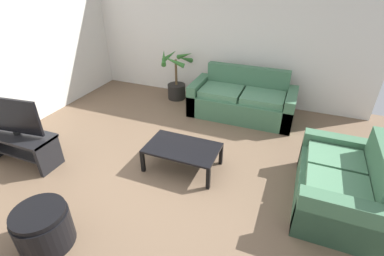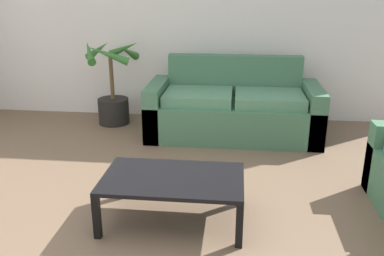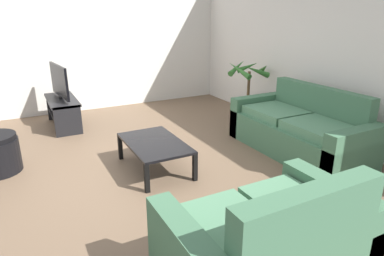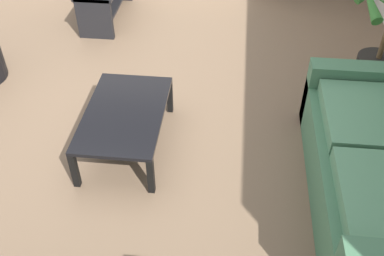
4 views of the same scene
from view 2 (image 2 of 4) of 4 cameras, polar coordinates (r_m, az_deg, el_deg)
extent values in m
plane|color=brown|center=(3.08, -7.32, -14.97)|extent=(6.60, 6.60, 0.00)
cube|color=silver|center=(5.53, -0.55, 15.27)|extent=(6.00, 0.06, 2.70)
cube|color=#3F6B4C|center=(4.96, 5.60, 1.29)|extent=(1.99, 0.90, 0.42)
cube|color=#3F6B4C|center=(5.20, 5.83, 7.26)|extent=(1.63, 0.16, 0.48)
cube|color=#3F6B4C|center=(5.02, -4.73, 2.73)|extent=(0.18, 0.90, 0.62)
cube|color=#3F6B4C|center=(5.01, 16.03, 1.99)|extent=(0.18, 0.90, 0.62)
cube|color=#4F7F5D|center=(4.86, 0.88, 4.32)|extent=(0.77, 0.66, 0.12)
cube|color=#4F7F5D|center=(4.85, 10.51, 3.98)|extent=(0.77, 0.66, 0.12)
cube|color=black|center=(3.13, -2.63, -6.93)|extent=(1.05, 0.64, 0.03)
cube|color=black|center=(3.08, -12.88, -11.75)|extent=(0.05, 0.05, 0.33)
cube|color=black|center=(2.93, 6.48, -13.08)|extent=(0.05, 0.05, 0.33)
cube|color=black|center=(3.57, -9.86, -7.00)|extent=(0.05, 0.05, 0.33)
cube|color=black|center=(3.44, 6.51, -7.86)|extent=(0.05, 0.05, 0.33)
cylinder|color=black|center=(5.49, -10.64, 2.30)|extent=(0.39, 0.39, 0.33)
cylinder|color=brown|center=(5.38, -10.92, 6.82)|extent=(0.05, 0.05, 0.56)
cone|color=#306A29|center=(5.22, -8.72, 10.25)|extent=(0.18, 0.50, 0.27)
cone|color=#306A29|center=(5.50, -9.29, 10.66)|extent=(0.49, 0.32, 0.27)
cone|color=#306A29|center=(5.45, -12.67, 10.39)|extent=(0.26, 0.40, 0.23)
cone|color=#306A29|center=(5.29, -13.85, 10.05)|extent=(0.30, 0.49, 0.27)
cone|color=#306A29|center=(5.07, -11.45, 9.84)|extent=(0.52, 0.19, 0.28)
camera|label=1|loc=(1.32, 125.87, 34.39)|focal=26.17mm
camera|label=3|loc=(3.45, 74.18, 7.95)|focal=31.47mm
camera|label=4|loc=(4.39, 43.13, 26.52)|focal=41.76mm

